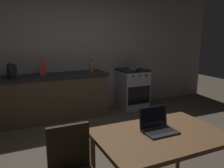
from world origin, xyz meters
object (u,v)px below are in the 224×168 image
Objects in this scene: laptop at (158,127)px; cereal_box at (43,68)px; stove_oven at (132,88)px; frying_pan at (134,68)px; dining_table at (160,140)px; electric_kettle at (11,71)px; bottle at (91,67)px.

laptop is 2.84m from cereal_box.
frying_pan reaches higher than stove_oven.
laptop is at bearing 83.43° from dining_table.
frying_pan is at bearing -0.69° from electric_kettle.
dining_table is at bearing -76.93° from cereal_box.
dining_table is 2.78m from bottle.
electric_kettle is at bearing 113.33° from dining_table.
cereal_box is (0.55, 0.02, 0.01)m from electric_kettle.
cereal_box is at bearing 178.54° from frying_pan.
electric_kettle is at bearing 179.94° from stove_oven.
stove_oven is at bearing 65.27° from dining_table.
electric_kettle is (-1.20, 2.79, 0.36)m from dining_table.
cereal_box reaches higher than electric_kettle.
dining_table is at bearing -115.47° from frying_pan.
electric_kettle reaches higher than frying_pan.
stove_oven is 1.14m from bottle.
laptop is at bearing -115.08° from stove_oven.
laptop is at bearing -66.11° from electric_kettle.
frying_pan is at bearing 64.53° from dining_table.
electric_kettle is 2.52m from frying_pan.
dining_table is 3.89× the size of laptop.
electric_kettle is at bearing -177.92° from cereal_box.
laptop is 2.71m from bottle.
electric_kettle is 0.94× the size of cereal_box.
cereal_box is at bearing 103.61° from laptop.
electric_kettle reaches higher than stove_oven.
electric_kettle is 0.66× the size of frying_pan.
dining_table is 0.13m from laptop.
cereal_box is (-1.97, 0.05, 0.11)m from frying_pan.
cereal_box reaches higher than bottle.
bottle is at bearing 83.96° from dining_table.
laptop reaches higher than dining_table.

